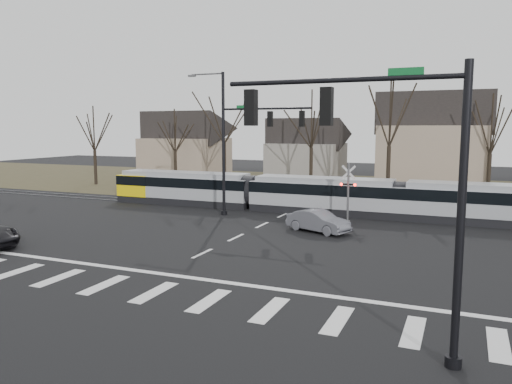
% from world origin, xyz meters
% --- Properties ---
extents(ground, '(140.00, 140.00, 0.00)m').
position_xyz_m(ground, '(0.00, 0.00, 0.00)').
color(ground, black).
extents(grass_verge, '(140.00, 28.00, 0.01)m').
position_xyz_m(grass_verge, '(0.00, 32.00, 0.01)').
color(grass_verge, '#38331E').
rests_on(grass_verge, ground).
extents(crosswalk, '(27.00, 2.60, 0.01)m').
position_xyz_m(crosswalk, '(0.00, -4.00, 0.01)').
color(crosswalk, silver).
rests_on(crosswalk, ground).
extents(stop_line, '(28.00, 0.35, 0.01)m').
position_xyz_m(stop_line, '(0.00, -1.80, 0.01)').
color(stop_line, silver).
rests_on(stop_line, ground).
extents(lane_dashes, '(0.18, 30.00, 0.01)m').
position_xyz_m(lane_dashes, '(0.00, 16.00, 0.01)').
color(lane_dashes, silver).
rests_on(lane_dashes, ground).
extents(rail_pair, '(90.00, 1.52, 0.06)m').
position_xyz_m(rail_pair, '(0.00, 15.80, 0.03)').
color(rail_pair, '#59595E').
rests_on(rail_pair, ground).
extents(tram, '(35.16, 2.61, 2.67)m').
position_xyz_m(tram, '(2.32, 16.00, 1.45)').
color(tram, gray).
rests_on(tram, ground).
extents(sedan, '(4.21, 5.04, 1.34)m').
position_xyz_m(sedan, '(3.94, 9.39, 0.67)').
color(sedan, slate).
rests_on(sedan, ground).
extents(signal_pole_near_right, '(6.72, 0.44, 8.00)m').
position_xyz_m(signal_pole_near_right, '(10.11, -6.00, 5.17)').
color(signal_pole_near_right, black).
rests_on(signal_pole_near_right, ground).
extents(signal_pole_far, '(9.28, 0.44, 10.20)m').
position_xyz_m(signal_pole_far, '(-2.41, 12.50, 5.70)').
color(signal_pole_far, black).
rests_on(signal_pole_far, ground).
extents(rail_crossing_signal, '(1.08, 0.36, 4.00)m').
position_xyz_m(rail_crossing_signal, '(5.00, 12.79, 1.89)').
color(rail_crossing_signal, '#59595B').
rests_on(rail_crossing_signal, ground).
extents(tree_row, '(59.20, 7.20, 10.00)m').
position_xyz_m(tree_row, '(2.00, 26.00, 5.00)').
color(tree_row, black).
rests_on(tree_row, ground).
extents(house_a, '(9.72, 8.64, 8.60)m').
position_xyz_m(house_a, '(-20.00, 34.00, 4.46)').
color(house_a, gray).
rests_on(house_a, ground).
extents(house_b, '(8.64, 7.56, 7.65)m').
position_xyz_m(house_b, '(-5.00, 36.00, 3.97)').
color(house_b, gray).
rests_on(house_b, ground).
extents(house_c, '(10.80, 8.64, 10.10)m').
position_xyz_m(house_c, '(9.00, 33.00, 5.23)').
color(house_c, gray).
rests_on(house_c, ground).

